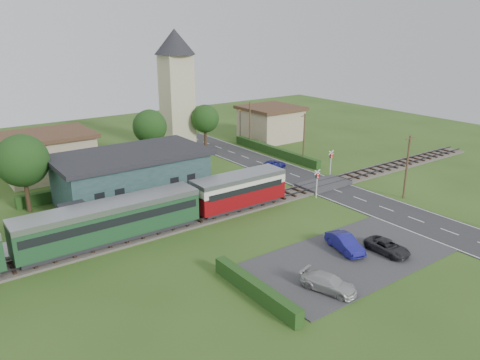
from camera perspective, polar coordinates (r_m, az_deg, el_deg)
ground at (r=48.27m, az=3.50°, el=-3.65°), size 120.00×120.00×0.00m
railway_track at (r=49.67m, az=2.04°, el=-2.84°), size 76.00×3.20×0.49m
road at (r=54.78m, az=11.62°, el=-1.25°), size 6.00×70.00×0.05m
car_park at (r=39.53m, az=13.00°, el=-9.29°), size 17.00×9.00×0.08m
crossing_deck at (r=55.99m, az=10.14°, el=-0.51°), size 6.20×3.40×0.45m
platform at (r=47.27m, az=-10.02°, el=-4.11°), size 30.00×3.00×0.45m
equipment_hut at (r=44.14m, az=-19.49°, el=-4.45°), size 2.30×2.30×2.55m
station_building at (r=51.43m, az=-13.05°, el=0.49°), size 16.00×9.00×5.30m
train at (r=40.85m, az=-19.68°, el=-5.68°), size 43.20×2.90×3.40m
church_tower at (r=71.31m, az=-7.79°, el=11.90°), size 6.00×6.00×17.60m
house_west at (r=62.84m, az=-22.37°, el=2.90°), size 10.80×8.80×5.50m
house_east at (r=77.51m, az=3.75°, el=6.98°), size 8.80×8.80×5.50m
hedge_carpark at (r=33.44m, az=1.92°, el=-13.16°), size 0.80×9.00×1.20m
hedge_roadside at (r=68.41m, az=4.23°, el=3.53°), size 0.80×18.00×1.20m
hedge_station at (r=56.05m, az=-14.74°, el=-0.36°), size 22.00×0.80×1.30m
tree_a at (r=50.78m, az=-25.03°, el=2.14°), size 5.20×5.20×8.00m
tree_b at (r=64.61m, az=-10.94°, el=6.39°), size 4.60×4.60×7.34m
tree_c at (r=71.06m, az=-4.29°, el=7.45°), size 4.20×4.20×6.78m
utility_pole_b at (r=53.37m, az=19.67°, el=1.58°), size 1.40×0.22×7.00m
utility_pole_c at (r=63.35m, az=7.79°, el=5.03°), size 1.40×0.22×7.00m
utility_pole_d at (r=72.27m, az=1.21°, el=6.85°), size 1.40×0.22×7.00m
crossing_signal_near at (r=51.34m, az=9.37°, el=0.05°), size 0.84×0.28×3.28m
crossing_signal_far at (r=59.51m, az=11.02°, el=2.51°), size 0.84×0.28×3.28m
streetlamp_east at (r=77.38m, az=0.02°, el=7.18°), size 0.30×0.30×5.15m
car_on_road at (r=61.81m, az=4.09°, el=1.94°), size 3.51×1.70×1.16m
car_park_blue at (r=40.37m, az=12.66°, el=-7.51°), size 2.38×4.35×1.36m
car_park_silver at (r=34.54m, az=10.74°, el=-12.23°), size 2.91×4.46×1.20m
car_park_dark at (r=40.96m, az=17.53°, el=-7.77°), size 1.83×3.92×1.08m
pedestrian_near at (r=48.65m, az=-4.51°, el=-1.94°), size 0.66×0.55×1.55m
pedestrian_far at (r=45.53m, az=-15.03°, el=-3.99°), size 0.62×0.79×1.57m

